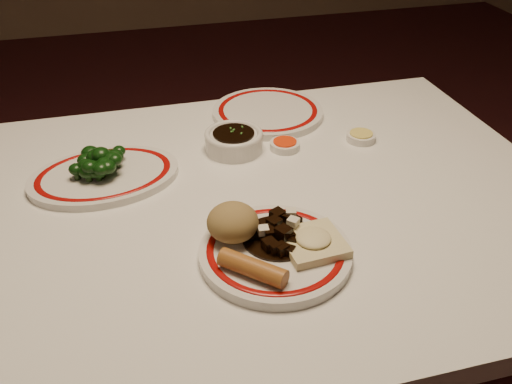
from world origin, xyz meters
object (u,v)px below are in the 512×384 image
at_px(fried_wonton, 313,242).
at_px(broccoli_plate, 104,176).
at_px(rice_mound, 233,222).
at_px(stirfry_heap, 279,234).
at_px(spring_roll, 253,268).
at_px(broccoli_pile, 100,162).
at_px(dining_table, 252,237).
at_px(soy_bowl, 234,142).
at_px(main_plate, 275,252).

distance_m(fried_wonton, broccoli_plate, 0.45).
relative_size(rice_mound, stirfry_heap, 0.70).
height_order(spring_roll, broccoli_pile, broccoli_pile).
xyz_separation_m(fried_wonton, stirfry_heap, (-0.05, 0.03, 0.00)).
xyz_separation_m(dining_table, spring_roll, (-0.06, -0.23, 0.12)).
xyz_separation_m(stirfry_heap, soy_bowl, (0.00, 0.34, -0.01)).
height_order(main_plate, rice_mound, rice_mound).
distance_m(main_plate, rice_mound, 0.08).
height_order(main_plate, broccoli_plate, main_plate).
xyz_separation_m(dining_table, soy_bowl, (0.01, 0.19, 0.11)).
xyz_separation_m(dining_table, stirfry_heap, (0.01, -0.15, 0.12)).
distance_m(dining_table, fried_wonton, 0.23).
bearing_deg(fried_wonton, spring_roll, -159.65).
height_order(spring_roll, stirfry_heap, stirfry_heap).
bearing_deg(dining_table, stirfry_heap, -88.01).
xyz_separation_m(main_plate, broccoli_plate, (-0.26, 0.31, -0.00)).
relative_size(spring_roll, broccoli_pile, 0.97).
bearing_deg(soy_bowl, dining_table, -92.76).
xyz_separation_m(broccoli_plate, broccoli_pile, (-0.00, -0.00, 0.03)).
relative_size(stirfry_heap, broccoli_plate, 0.39).
height_order(fried_wonton, stirfry_heap, stirfry_heap).
bearing_deg(rice_mound, broccoli_plate, 126.54).
xyz_separation_m(spring_roll, stirfry_heap, (0.06, 0.07, -0.00)).
xyz_separation_m(broccoli_plate, soy_bowl, (0.27, 0.05, 0.01)).
bearing_deg(broccoli_pile, rice_mound, -52.81).
height_order(dining_table, rice_mound, rice_mound).
height_order(broccoli_plate, broccoli_pile, broccoli_pile).
bearing_deg(soy_bowl, stirfry_heap, -90.64).
relative_size(main_plate, rice_mound, 3.70).
bearing_deg(rice_mound, main_plate, -38.60).
height_order(fried_wonton, soy_bowl, fried_wonton).
height_order(dining_table, stirfry_heap, stirfry_heap).
bearing_deg(fried_wonton, stirfry_heap, 144.35).
distance_m(main_plate, stirfry_heap, 0.03).
distance_m(rice_mound, broccoli_plate, 0.33).
bearing_deg(broccoli_plate, stirfry_heap, -47.25).
distance_m(fried_wonton, broccoli_pile, 0.45).
bearing_deg(dining_table, rice_mound, -117.16).
height_order(dining_table, soy_bowl, soy_bowl).
xyz_separation_m(fried_wonton, broccoli_plate, (-0.31, 0.32, -0.02)).
height_order(stirfry_heap, broccoli_pile, broccoli_pile).
height_order(dining_table, main_plate, main_plate).
relative_size(rice_mound, fried_wonton, 0.83).
bearing_deg(dining_table, main_plate, -92.33).
relative_size(fried_wonton, stirfry_heap, 0.84).
relative_size(dining_table, stirfry_heap, 9.93).
bearing_deg(stirfry_heap, fried_wonton, -35.65).
distance_m(rice_mound, stirfry_heap, 0.08).
bearing_deg(broccoli_plate, soy_bowl, 10.42).
distance_m(broccoli_pile, soy_bowl, 0.28).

